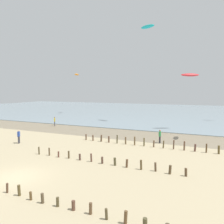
# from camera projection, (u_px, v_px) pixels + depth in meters

# --- Properties ---
(ground_plane) EXTENTS (160.00, 160.00, 0.00)m
(ground_plane) POSITION_uv_depth(u_px,v_px,m) (16.00, 178.00, 16.90)
(ground_plane) COLOR tan
(wet_sand_strip) EXTENTS (120.00, 7.54, 0.01)m
(wet_sand_strip) POSITION_uv_depth(u_px,v_px,m) (115.00, 133.00, 34.21)
(wet_sand_strip) COLOR #84755B
(wet_sand_strip) RESTS_ON ground
(sea) EXTENTS (160.00, 70.00, 0.10)m
(sea) POSITION_uv_depth(u_px,v_px,m) (164.00, 111.00, 69.43)
(sea) COLOR #7F939E
(sea) RESTS_ON ground
(groyne_foreground) EXTENTS (13.54, 0.36, 0.75)m
(groyne_foreground) POSITION_uv_depth(u_px,v_px,m) (88.00, 209.00, 11.84)
(groyne_foreground) COLOR #4D3C2E
(groyne_foreground) RESTS_ON ground
(groyne_near) EXTENTS (14.74, 0.34, 0.83)m
(groyne_near) POSITION_uv_depth(u_px,v_px,m) (110.00, 161.00, 19.80)
(groyne_near) COLOR brown
(groyne_near) RESTS_ON ground
(groyne_mid) EXTENTS (16.23, 0.33, 1.07)m
(groyne_mid) POSITION_uv_depth(u_px,v_px,m) (145.00, 142.00, 26.33)
(groyne_mid) COLOR brown
(groyne_mid) RESTS_ON ground
(person_nearest_camera) EXTENTS (0.35, 0.53, 1.71)m
(person_nearest_camera) POSITION_uv_depth(u_px,v_px,m) (19.00, 136.00, 27.77)
(person_nearest_camera) COLOR #383842
(person_nearest_camera) RESTS_ON ground
(person_mid_beach) EXTENTS (0.24, 0.57, 1.71)m
(person_mid_beach) POSITION_uv_depth(u_px,v_px,m) (160.00, 136.00, 27.88)
(person_mid_beach) COLOR #232328
(person_mid_beach) RESTS_ON ground
(person_by_waterline) EXTENTS (0.40, 0.46, 1.71)m
(person_by_waterline) POSITION_uv_depth(u_px,v_px,m) (55.00, 121.00, 41.19)
(person_by_waterline) COLOR #4C4C56
(person_by_waterline) RESTS_ON ground
(kite_aloft_2) EXTENTS (1.78, 3.08, 0.54)m
(kite_aloft_2) POSITION_uv_depth(u_px,v_px,m) (77.00, 75.00, 62.52)
(kite_aloft_2) COLOR orange
(kite_aloft_4) EXTENTS (3.40, 2.32, 0.72)m
(kite_aloft_4) POSITION_uv_depth(u_px,v_px,m) (148.00, 27.00, 43.90)
(kite_aloft_4) COLOR #19B2B7
(kite_aloft_5) EXTENTS (3.17, 2.39, 0.64)m
(kite_aloft_5) POSITION_uv_depth(u_px,v_px,m) (190.00, 75.00, 36.32)
(kite_aloft_5) COLOR red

